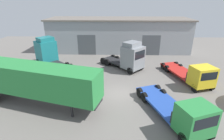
# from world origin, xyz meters

# --- Properties ---
(ground_plane) EXTENTS (60.00, 60.00, 0.00)m
(ground_plane) POSITION_xyz_m (0.00, 0.00, 0.00)
(ground_plane) COLOR slate
(warehouse_building) EXTENTS (26.42, 7.12, 6.10)m
(warehouse_building) POSITION_xyz_m (0.00, 17.30, 3.06)
(warehouse_building) COLOR #93999E
(warehouse_building) RESTS_ON ground_plane
(tractor_unit_grey) EXTENTS (6.51, 6.41, 4.12)m
(tractor_unit_grey) POSITION_xyz_m (1.50, 6.93, 1.93)
(tractor_unit_grey) COLOR gray
(tractor_unit_grey) RESTS_ON ground_plane
(container_trailer_green) EXTENTS (12.52, 5.74, 3.99)m
(container_trailer_green) POSITION_xyz_m (-7.77, -2.12, 2.55)
(container_trailer_green) COLOR #28843D
(container_trailer_green) RESTS_ON ground_plane
(flatbed_truck_green) EXTENTS (4.94, 8.26, 2.70)m
(flatbed_truck_green) POSITION_xyz_m (4.82, -4.97, 1.29)
(flatbed_truck_green) COLOR #28843D
(flatbed_truck_green) RESTS_ON ground_plane
(flatbed_truck_yellow) EXTENTS (4.46, 8.29, 2.67)m
(flatbed_truck_yellow) POSITION_xyz_m (8.79, 2.57, 1.27)
(flatbed_truck_yellow) COLOR yellow
(flatbed_truck_yellow) RESTS_ON ground_plane
(tractor_unit_teal) EXTENTS (6.38, 6.16, 4.26)m
(tractor_unit_teal) POSITION_xyz_m (-10.66, 8.53, 2.01)
(tractor_unit_teal) COLOR #197075
(tractor_unit_teal) RESTS_ON ground_plane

